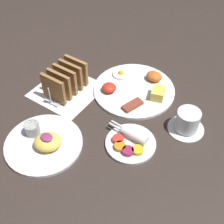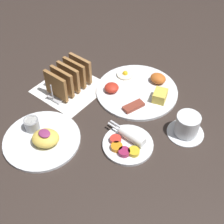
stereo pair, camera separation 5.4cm
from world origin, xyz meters
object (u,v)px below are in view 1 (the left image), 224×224
(plate_condiments, at_px, (131,142))
(plate_foreground, at_px, (43,142))
(toast_rack, at_px, (65,80))
(plate_breakfast, at_px, (135,89))
(coffee_cup, at_px, (187,122))

(plate_condiments, height_order, plate_foreground, plate_foreground)
(plate_condiments, bearing_deg, plate_foreground, -145.79)
(toast_rack, bearing_deg, plate_breakfast, 34.45)
(plate_condiments, xyz_separation_m, plate_foreground, (-0.23, -0.15, 0.00))
(plate_breakfast, distance_m, plate_foreground, 0.39)
(plate_foreground, bearing_deg, coffee_cup, 42.24)
(plate_breakfast, xyz_separation_m, plate_condiments, (0.12, -0.23, 0.00))
(plate_breakfast, relative_size, toast_rack, 1.67)
(plate_foreground, height_order, toast_rack, toast_rack)
(plate_breakfast, distance_m, plate_condiments, 0.26)
(plate_breakfast, xyz_separation_m, coffee_cup, (0.24, -0.07, 0.03))
(plate_foreground, bearing_deg, toast_rack, 113.82)
(plate_condiments, bearing_deg, coffee_cup, 53.45)
(plate_breakfast, relative_size, plate_condiments, 1.73)
(toast_rack, relative_size, coffee_cup, 1.50)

